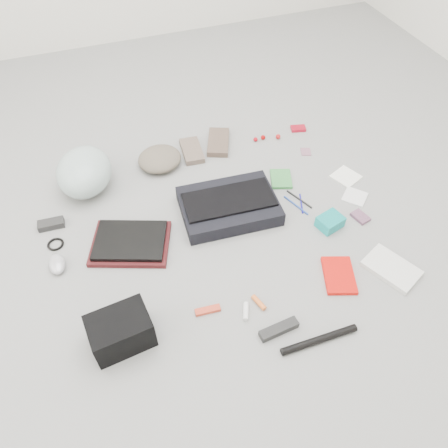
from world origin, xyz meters
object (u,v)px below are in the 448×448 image
object	(u,v)px
messenger_bag	(229,206)
book_red	(339,275)
laptop	(130,240)
bike_helmet	(84,172)
camera_bag	(121,331)
accordion_wallet	(330,222)

from	to	relation	value
messenger_bag	book_red	xyz separation A→B (m)	(0.30, -0.51, -0.03)
messenger_bag	laptop	xyz separation A→B (m)	(-0.48, -0.04, -0.00)
messenger_bag	laptop	size ratio (longest dim) A/B	1.46
messenger_bag	bike_helmet	xyz separation A→B (m)	(-0.60, 0.40, 0.06)
messenger_bag	book_red	size ratio (longest dim) A/B	2.40
camera_bag	accordion_wallet	world-z (taller)	camera_bag
laptop	bike_helmet	world-z (taller)	bike_helmet
bike_helmet	book_red	bearing A→B (deg)	-29.53
camera_bag	laptop	bearing A→B (deg)	68.65
bike_helmet	accordion_wallet	bearing A→B (deg)	-17.01
messenger_bag	book_red	bearing A→B (deg)	-55.24
camera_bag	book_red	distance (m)	0.91
accordion_wallet	laptop	bearing A→B (deg)	151.53
laptop	book_red	world-z (taller)	laptop
messenger_bag	laptop	bearing A→B (deg)	-170.58
bike_helmet	book_red	size ratio (longest dim) A/B	1.77
book_red	accordion_wallet	size ratio (longest dim) A/B	1.67
messenger_bag	camera_bag	bearing A→B (deg)	-136.88
laptop	camera_bag	size ratio (longest dim) A/B	1.39
laptop	accordion_wallet	size ratio (longest dim) A/B	2.76
bike_helmet	accordion_wallet	world-z (taller)	bike_helmet
messenger_bag	bike_helmet	world-z (taller)	bike_helmet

